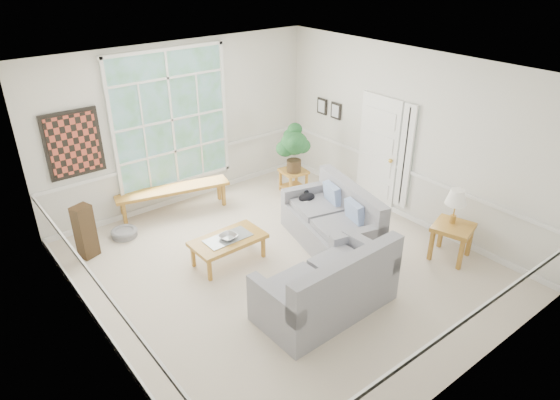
# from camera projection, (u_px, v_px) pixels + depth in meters

# --- Properties ---
(floor) EXTENTS (5.50, 6.00, 0.01)m
(floor) POSITION_uv_depth(u_px,v_px,m) (283.00, 267.00, 7.74)
(floor) COLOR beige
(floor) RESTS_ON ground
(ceiling) EXTENTS (5.50, 6.00, 0.02)m
(ceiling) POSITION_uv_depth(u_px,v_px,m) (284.00, 72.00, 6.37)
(ceiling) COLOR white
(ceiling) RESTS_ON ground
(wall_back) EXTENTS (5.50, 0.02, 3.00)m
(wall_back) POSITION_uv_depth(u_px,v_px,m) (181.00, 125.00, 9.15)
(wall_back) COLOR silver
(wall_back) RESTS_ON ground
(wall_front) EXTENTS (5.50, 0.02, 3.00)m
(wall_front) POSITION_uv_depth(u_px,v_px,m) (471.00, 278.00, 4.96)
(wall_front) COLOR silver
(wall_front) RESTS_ON ground
(wall_left) EXTENTS (0.02, 6.00, 3.00)m
(wall_left) POSITION_uv_depth(u_px,v_px,m) (90.00, 243.00, 5.54)
(wall_left) COLOR silver
(wall_left) RESTS_ON ground
(wall_right) EXTENTS (0.02, 6.00, 3.00)m
(wall_right) POSITION_uv_depth(u_px,v_px,m) (408.00, 137.00, 8.57)
(wall_right) COLOR silver
(wall_right) RESTS_ON ground
(window_back) EXTENTS (2.30, 0.08, 2.40)m
(window_back) POSITION_uv_depth(u_px,v_px,m) (172.00, 120.00, 8.94)
(window_back) COLOR white
(window_back) RESTS_ON wall_back
(entry_door) EXTENTS (0.08, 0.90, 2.10)m
(entry_door) POSITION_uv_depth(u_px,v_px,m) (378.00, 152.00, 9.17)
(entry_door) COLOR white
(entry_door) RESTS_ON floor
(door_sidelight) EXTENTS (0.08, 0.26, 1.90)m
(door_sidelight) POSITION_uv_depth(u_px,v_px,m) (406.00, 157.00, 8.68)
(door_sidelight) COLOR white
(door_sidelight) RESTS_ON wall_right
(wall_art) EXTENTS (0.90, 0.06, 1.10)m
(wall_art) POSITION_uv_depth(u_px,v_px,m) (74.00, 144.00, 7.99)
(wall_art) COLOR maroon
(wall_art) RESTS_ON wall_back
(wall_frame_near) EXTENTS (0.04, 0.26, 0.32)m
(wall_frame_near) POSITION_uv_depth(u_px,v_px,m) (336.00, 111.00, 9.74)
(wall_frame_near) COLOR black
(wall_frame_near) RESTS_ON wall_right
(wall_frame_far) EXTENTS (0.04, 0.26, 0.32)m
(wall_frame_far) POSITION_uv_depth(u_px,v_px,m) (322.00, 106.00, 10.02)
(wall_frame_far) COLOR black
(wall_frame_far) RESTS_ON wall_right
(loveseat_right) EXTENTS (1.36, 2.01, 0.99)m
(loveseat_right) POSITION_uv_depth(u_px,v_px,m) (331.00, 217.00, 8.13)
(loveseat_right) COLOR gray
(loveseat_right) RESTS_ON floor
(loveseat_front) EXTENTS (1.91, 1.02, 1.02)m
(loveseat_front) POSITION_uv_depth(u_px,v_px,m) (326.00, 278.00, 6.62)
(loveseat_front) COLOR gray
(loveseat_front) RESTS_ON floor
(coffee_table) EXTENTS (1.15, 0.64, 0.43)m
(coffee_table) POSITION_uv_depth(u_px,v_px,m) (229.00, 250.00, 7.77)
(coffee_table) COLOR #A97429
(coffee_table) RESTS_ON floor
(pewter_bowl) EXTENTS (0.38, 0.38, 0.08)m
(pewter_bowl) POSITION_uv_depth(u_px,v_px,m) (228.00, 237.00, 7.64)
(pewter_bowl) COLOR #9E9DA2
(pewter_bowl) RESTS_ON coffee_table
(window_bench) EXTENTS (2.10, 0.88, 0.48)m
(window_bench) POSITION_uv_depth(u_px,v_px,m) (174.00, 200.00, 9.22)
(window_bench) COLOR #A97429
(window_bench) RESTS_ON floor
(end_table) EXTENTS (0.53, 0.53, 0.47)m
(end_table) POSITION_uv_depth(u_px,v_px,m) (293.00, 181.00, 9.97)
(end_table) COLOR #A97429
(end_table) RESTS_ON floor
(houseplant) EXTENTS (0.64, 0.64, 0.97)m
(houseplant) POSITION_uv_depth(u_px,v_px,m) (294.00, 148.00, 9.58)
(houseplant) COLOR #1D5125
(houseplant) RESTS_ON end_table
(side_table) EXTENTS (0.72, 0.72, 0.59)m
(side_table) POSITION_uv_depth(u_px,v_px,m) (451.00, 242.00, 7.84)
(side_table) COLOR #A97429
(side_table) RESTS_ON floor
(table_lamp) EXTENTS (0.39, 0.39, 0.57)m
(table_lamp) POSITION_uv_depth(u_px,v_px,m) (455.00, 207.00, 7.65)
(table_lamp) COLOR silver
(table_lamp) RESTS_ON side_table
(pet_bed) EXTENTS (0.58, 0.58, 0.13)m
(pet_bed) POSITION_uv_depth(u_px,v_px,m) (124.00, 233.00, 8.51)
(pet_bed) COLOR slate
(pet_bed) RESTS_ON floor
(floor_speaker) EXTENTS (0.33, 0.30, 0.89)m
(floor_speaker) POSITION_uv_depth(u_px,v_px,m) (85.00, 232.00, 7.81)
(floor_speaker) COLOR #372615
(floor_speaker) RESTS_ON floor
(cat) EXTENTS (0.38, 0.35, 0.15)m
(cat) POSITION_uv_depth(u_px,v_px,m) (307.00, 197.00, 8.57)
(cat) COLOR black
(cat) RESTS_ON loveseat_right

